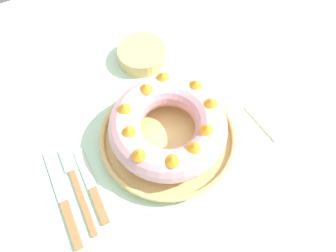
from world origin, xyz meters
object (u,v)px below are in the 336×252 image
Objects in this scene: serving_dish at (168,137)px; napkin at (284,110)px; fork at (76,183)px; side_bowl at (142,55)px; cake_knife at (93,190)px; bundt_cake at (168,126)px; serving_knife at (65,203)px.

serving_dish is 1.95× the size of napkin.
serving_dish reaches higher than fork.
cake_knife is at bearing -129.75° from side_bowl.
bundt_cake is (-0.00, 0.00, 0.05)m from serving_dish.
fork is at bearing 175.43° from napkin.
fork is 0.04m from cake_knife.
serving_knife reaches higher than napkin.
fork is at bearing 42.07° from serving_knife.
fork is 1.67× the size of side_bowl.
side_bowl is 0.37m from napkin.
fork is at bearing -177.84° from bundt_cake.
napkin is (0.53, -0.01, -0.00)m from serving_knife.
bundt_cake reaches higher than napkin.
napkin is (0.50, -0.04, -0.00)m from fork.
serving_dish is 1.21× the size of bundt_cake.
bundt_cake is 0.22m from fork.
bundt_cake is 0.20m from cake_knife.
serving_dish is 1.45× the size of fork.
bundt_cake is 0.25m from side_bowl.
side_bowl reaches higher than serving_knife.
serving_dish is 0.22m from fork.
napkin is at bearing -50.69° from side_bowl.
serving_dish is 0.05m from bundt_cake.
bundt_cake is at bearing -100.27° from side_bowl.
side_bowl reaches higher than napkin.
side_bowl is (0.04, 0.24, 0.00)m from serving_dish.
cake_knife is (0.06, 0.00, 0.00)m from serving_knife.
side_bowl is at bearing 79.73° from serving_dish.
fork is 0.92× the size of serving_knife.
cake_knife is 1.45× the size of side_bowl.
serving_knife is at bearing -170.98° from serving_dish.
serving_knife is (-0.25, -0.04, -0.01)m from serving_dish.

